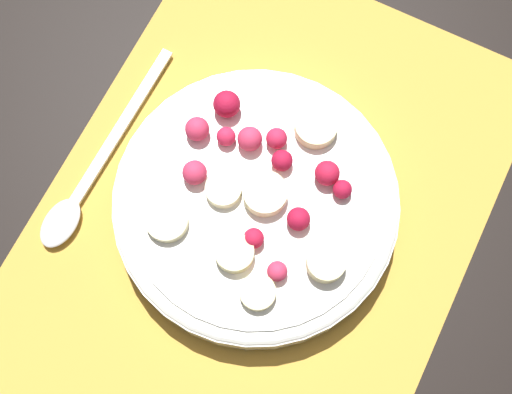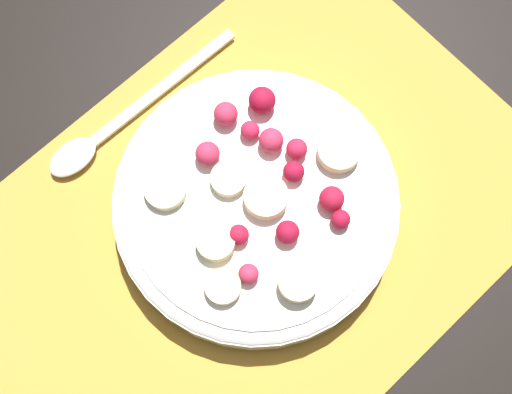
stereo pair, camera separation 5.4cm
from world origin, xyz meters
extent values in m
plane|color=black|center=(0.00, 0.00, 0.00)|extent=(3.00, 3.00, 0.00)
cube|color=gold|center=(0.00, 0.00, 0.00)|extent=(0.47, 0.34, 0.01)
cylinder|color=silver|center=(-0.01, -0.01, 0.02)|extent=(0.23, 0.23, 0.03)
torus|color=silver|center=(-0.01, -0.01, 0.03)|extent=(0.23, 0.23, 0.01)
cylinder|color=white|center=(-0.01, -0.01, 0.04)|extent=(0.20, 0.20, 0.00)
cylinder|color=#F4EAB7|center=(-0.01, -0.03, 0.04)|extent=(0.04, 0.04, 0.01)
cylinder|color=beige|center=(-0.02, 0.00, 0.04)|extent=(0.04, 0.04, 0.01)
cylinder|color=beige|center=(0.03, 0.00, 0.04)|extent=(0.03, 0.03, 0.01)
cylinder|color=beige|center=(0.05, 0.03, 0.04)|extent=(0.04, 0.04, 0.01)
cylinder|color=beige|center=(0.01, 0.06, 0.05)|extent=(0.03, 0.03, 0.01)
cylinder|color=beige|center=(0.04, -0.06, 0.04)|extent=(0.05, 0.05, 0.01)
cylinder|color=beige|center=(-0.08, 0.01, 0.04)|extent=(0.05, 0.05, 0.01)
sphere|color=#DB3356|center=(-0.04, -0.07, 0.05)|extent=(0.02, 0.02, 0.02)
sphere|color=#D12347|center=(-0.06, -0.01, 0.05)|extent=(0.02, 0.02, 0.02)
sphere|color=red|center=(0.02, 0.01, 0.05)|extent=(0.02, 0.02, 0.02)
sphere|color=red|center=(-0.05, 0.04, 0.05)|extent=(0.02, 0.02, 0.02)
sphere|color=#B21433|center=(-0.07, -0.06, 0.05)|extent=(0.02, 0.02, 0.02)
sphere|color=#B21433|center=(-0.05, 0.00, 0.05)|extent=(0.02, 0.02, 0.02)
sphere|color=#B21433|center=(-0.05, 0.05, 0.05)|extent=(0.01, 0.01, 0.01)
sphere|color=#DB3356|center=(-0.05, -0.03, 0.05)|extent=(0.02, 0.02, 0.02)
sphere|color=#B21433|center=(-0.01, 0.03, 0.05)|extent=(0.02, 0.02, 0.02)
sphere|color=#DB3356|center=(-0.01, -0.06, 0.05)|extent=(0.02, 0.02, 0.02)
sphere|color=#D12347|center=(-0.05, -0.05, 0.05)|extent=(0.02, 0.02, 0.02)
sphere|color=#DB3356|center=(0.03, 0.03, 0.05)|extent=(0.02, 0.02, 0.02)
cube|color=silver|center=(-0.03, -0.14, 0.01)|extent=(0.16, 0.01, 0.00)
ellipsoid|color=silver|center=(0.07, -0.14, 0.01)|extent=(0.04, 0.03, 0.01)
camera|label=1|loc=(0.12, 0.06, 0.57)|focal=50.00mm
camera|label=2|loc=(0.09, 0.11, 0.57)|focal=50.00mm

